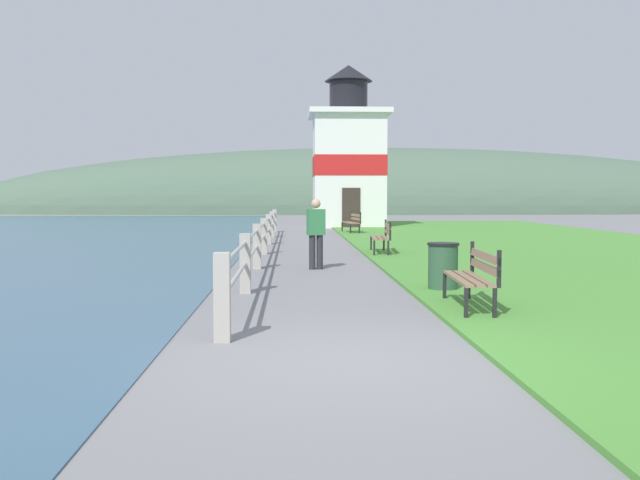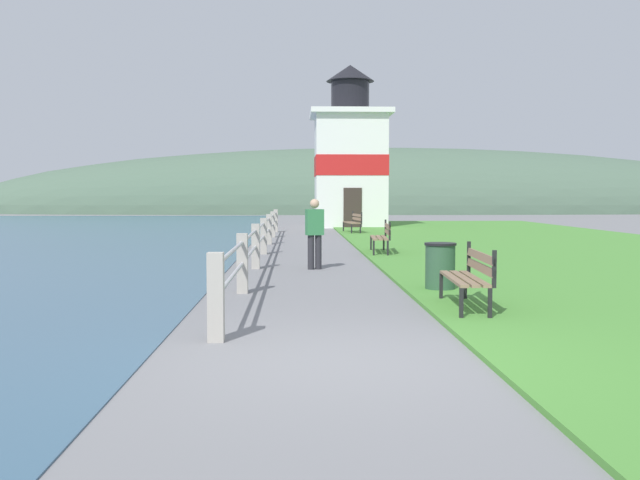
# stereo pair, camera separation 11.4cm
# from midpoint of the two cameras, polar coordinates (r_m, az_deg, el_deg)

# --- Properties ---
(ground_plane) EXTENTS (160.00, 160.00, 0.00)m
(ground_plane) POSITION_cam_midpoint_polar(r_m,az_deg,el_deg) (7.18, 1.68, -9.68)
(ground_plane) COLOR slate
(grass_verge) EXTENTS (12.00, 43.72, 0.06)m
(grass_verge) POSITION_cam_midpoint_polar(r_m,az_deg,el_deg) (23.00, 17.86, -0.59)
(grass_verge) COLOR #4C8E38
(grass_verge) RESTS_ON ground_plane
(seawall_railing) EXTENTS (0.18, 23.95, 1.01)m
(seawall_railing) POSITION_cam_midpoint_polar(r_m,az_deg,el_deg) (19.90, -4.67, 0.53)
(seawall_railing) COLOR #A8A399
(seawall_railing) RESTS_ON ground_plane
(park_bench_near) EXTENTS (0.56, 1.81, 0.94)m
(park_bench_near) POSITION_cam_midpoint_polar(r_m,az_deg,el_deg) (10.31, 11.92, -2.65)
(park_bench_near) COLOR #846B51
(park_bench_near) RESTS_ON ground_plane
(park_bench_midway) EXTENTS (0.60, 1.94, 0.94)m
(park_bench_midway) POSITION_cam_midpoint_polar(r_m,az_deg,el_deg) (19.76, 4.86, 0.39)
(park_bench_midway) COLOR #846B51
(park_bench_midway) RESTS_ON ground_plane
(park_bench_far) EXTENTS (0.69, 1.93, 0.94)m
(park_bench_far) POSITION_cam_midpoint_polar(r_m,az_deg,el_deg) (30.43, 2.51, 1.53)
(park_bench_far) COLOR #846B51
(park_bench_far) RESTS_ON ground_plane
(lighthouse) EXTENTS (4.10, 4.10, 8.29)m
(lighthouse) POSITION_cam_midpoint_polar(r_m,az_deg,el_deg) (36.99, 2.19, 6.46)
(lighthouse) COLOR white
(lighthouse) RESTS_ON ground_plane
(person_strolling) EXTENTS (0.42, 0.29, 1.56)m
(person_strolling) POSITION_cam_midpoint_polar(r_m,az_deg,el_deg) (15.77, -0.53, 0.71)
(person_strolling) COLOR #28282D
(person_strolling) RESTS_ON ground_plane
(trash_bin) EXTENTS (0.54, 0.54, 0.84)m
(trash_bin) POSITION_cam_midpoint_polar(r_m,az_deg,el_deg) (12.27, 9.55, -2.17)
(trash_bin) COLOR #2D5138
(trash_bin) RESTS_ON ground_plane
(distant_hillside) EXTENTS (80.00, 16.00, 12.00)m
(distant_hillside) POSITION_cam_midpoint_polar(r_m,az_deg,el_deg) (66.68, 5.07, 2.20)
(distant_hillside) COLOR #4C6651
(distant_hillside) RESTS_ON ground_plane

